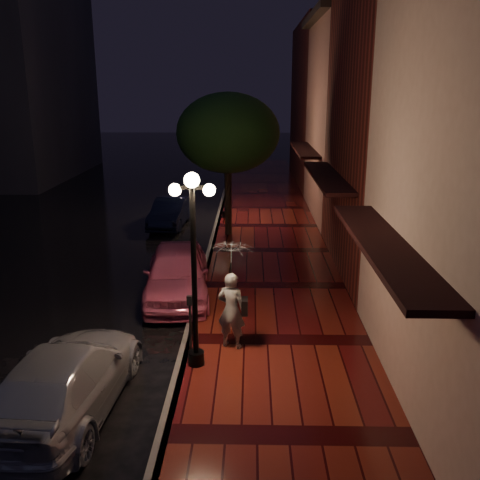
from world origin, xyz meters
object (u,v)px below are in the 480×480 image
(streetlamp_far, at_px, (226,166))
(silver_car, at_px, (66,380))
(street_tree, at_px, (228,136))
(navy_car, at_px, (170,212))
(streetlamp_near, at_px, (194,260))
(woman_with_umbrella, at_px, (231,278))
(pink_car, at_px, (177,273))
(parking_meter, at_px, (190,317))

(streetlamp_far, relative_size, silver_car, 0.89)
(streetlamp_far, height_order, street_tree, street_tree)
(street_tree, distance_m, navy_car, 4.89)
(streetlamp_near, xyz_separation_m, woman_with_umbrella, (0.76, 0.87, -0.73))
(pink_car, relative_size, navy_car, 1.19)
(streetlamp_near, bearing_deg, street_tree, 88.65)
(streetlamp_near, distance_m, street_tree, 11.12)
(pink_car, height_order, woman_with_umbrella, woman_with_umbrella)
(silver_car, bearing_deg, pink_car, -98.77)
(streetlamp_far, relative_size, street_tree, 0.74)
(woman_with_umbrella, relative_size, parking_meter, 1.93)
(parking_meter, bearing_deg, streetlamp_far, 97.02)
(street_tree, bearing_deg, navy_car, 145.69)
(silver_car, bearing_deg, streetlamp_near, -140.65)
(streetlamp_far, xyz_separation_m, silver_car, (-2.34, -15.66, -1.89))
(silver_car, distance_m, woman_with_umbrella, 4.17)
(navy_car, bearing_deg, parking_meter, -75.50)
(silver_car, relative_size, woman_with_umbrella, 1.87)
(pink_car, relative_size, parking_meter, 3.44)
(navy_car, bearing_deg, woman_with_umbrella, -71.01)
(streetlamp_far, height_order, pink_car, streetlamp_far)
(streetlamp_far, xyz_separation_m, street_tree, (0.26, -3.01, 1.64))
(silver_car, height_order, woman_with_umbrella, woman_with_umbrella)
(woman_with_umbrella, xyz_separation_m, parking_meter, (-0.96, -0.16, -0.90))
(streetlamp_near, bearing_deg, pink_car, 103.09)
(streetlamp_near, bearing_deg, silver_car, -144.56)
(silver_car, bearing_deg, streetlamp_far, -94.58)
(streetlamp_far, bearing_deg, pink_car, -95.87)
(street_tree, height_order, parking_meter, street_tree)
(navy_car, relative_size, silver_car, 0.80)
(streetlamp_near, distance_m, navy_car, 13.24)
(navy_car, bearing_deg, pink_car, -76.32)
(street_tree, bearing_deg, pink_car, -100.63)
(pink_car, distance_m, silver_car, 6.11)
(street_tree, relative_size, woman_with_umbrella, 2.23)
(navy_car, height_order, silver_car, silver_car)
(navy_car, xyz_separation_m, silver_car, (0.14, -14.52, 0.06))
(silver_car, relative_size, parking_meter, 3.61)
(parking_meter, bearing_deg, silver_car, -124.11)
(street_tree, distance_m, woman_with_umbrella, 10.41)
(silver_car, bearing_deg, woman_with_umbrella, -136.78)
(pink_car, xyz_separation_m, navy_car, (-1.48, 8.56, -0.15))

